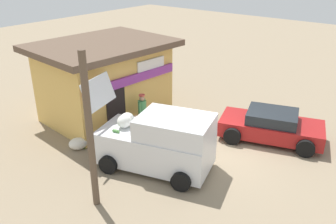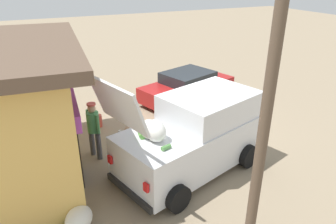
{
  "view_description": "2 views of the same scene",
  "coord_description": "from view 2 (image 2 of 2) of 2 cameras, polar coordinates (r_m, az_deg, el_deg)",
  "views": [
    {
      "loc": [
        -10.29,
        -5.63,
        6.83
      ],
      "look_at": [
        -0.36,
        2.31,
        1.15
      ],
      "focal_mm": 38.11,
      "sensor_mm": 36.0,
      "label": 1
    },
    {
      "loc": [
        -8.46,
        4.84,
        4.92
      ],
      "look_at": [
        -0.99,
        1.39,
        1.18
      ],
      "focal_mm": 33.44,
      "sensor_mm": 36.0,
      "label": 2
    }
  ],
  "objects": [
    {
      "name": "vendor_standing",
      "position": [
        8.93,
        -13.42,
        -2.67
      ],
      "size": [
        0.54,
        0.44,
        1.66
      ],
      "color": "#4C4C51",
      "rests_on": "ground_plane"
    },
    {
      "name": "utility_pole",
      "position": [
        5.58,
        16.88,
        -4.33
      ],
      "size": [
        0.2,
        0.2,
        4.67
      ],
      "primitive_type": "cylinder",
      "color": "brown",
      "rests_on": "ground_plane"
    },
    {
      "name": "parked_sedan",
      "position": [
        12.81,
        3.57,
        4.61
      ],
      "size": [
        3.03,
        4.29,
        1.21
      ],
      "color": "maroon",
      "rests_on": "ground_plane"
    },
    {
      "name": "unloaded_banana_pile",
      "position": [
        7.09,
        -16.02,
        -18.3
      ],
      "size": [
        0.87,
        0.82,
        0.45
      ],
      "color": "silver",
      "rests_on": "ground_plane"
    },
    {
      "name": "ground_plane",
      "position": [
        10.92,
        4.45,
        -2.42
      ],
      "size": [
        60.0,
        60.0,
        0.0
      ],
      "primitive_type": "plane",
      "color": "gray"
    },
    {
      "name": "delivery_van",
      "position": [
        8.21,
        4.66,
        -4.18
      ],
      "size": [
        3.0,
        4.51,
        2.97
      ],
      "color": "silver",
      "rests_on": "ground_plane"
    },
    {
      "name": "customer_bending",
      "position": [
        8.02,
        -8.72,
        -6.64
      ],
      "size": [
        0.67,
        0.74,
        1.33
      ],
      "color": "#4C4C51",
      "rests_on": "ground_plane"
    },
    {
      "name": "paint_bucket",
      "position": [
        10.99,
        -12.72,
        -1.6
      ],
      "size": [
        0.31,
        0.31,
        0.41
      ],
      "primitive_type": "cylinder",
      "color": "#BF3F33",
      "rests_on": "ground_plane"
    }
  ]
}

